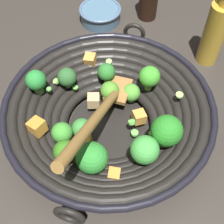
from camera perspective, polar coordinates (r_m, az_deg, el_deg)
The scene contains 4 objects.
ground_plane at distance 0.67m, azimuth -0.57°, elevation -2.87°, with size 4.00×4.00×0.00m, color #332D28.
wok at distance 0.62m, azimuth -0.62°, elevation -0.18°, with size 0.45×0.43×0.23m.
cooking_oil_bottle at distance 0.78m, azimuth 18.79°, elevation 14.04°, with size 0.05×0.05×0.21m.
prep_bowl at distance 0.91m, azimuth -2.23°, elevation 17.97°, with size 0.12×0.12×0.04m.
Camera 1 is at (0.28, 0.22, 0.56)m, focal length 48.55 mm.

